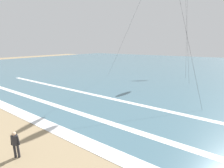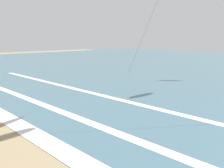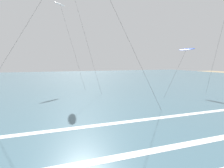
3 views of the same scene
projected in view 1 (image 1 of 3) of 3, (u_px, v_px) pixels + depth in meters
ocean_surface at (185, 66)px, 47.40m from camera, size 140.00×90.00×0.01m
wave_foam_shoreline at (62, 132)px, 11.75m from camera, size 52.80×1.08×0.01m
wave_foam_mid_break at (82, 114)px, 14.77m from camera, size 56.62×0.64×0.01m
wave_foam_outer_break at (137, 104)px, 17.18m from camera, size 50.79×0.61×0.01m
surfer_left_far at (15, 142)px, 8.90m from camera, size 0.47×0.36×1.60m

